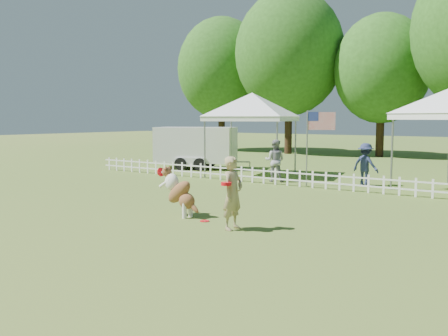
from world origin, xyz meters
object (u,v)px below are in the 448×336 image
(handler, at_px, (233,193))
(spectator_a, at_px, (275,161))
(dog, at_px, (180,192))
(canopy_tent_left, at_px, (252,135))
(flag_pole, at_px, (307,148))
(spectator_b, at_px, (366,165))
(cargo_trailer, at_px, (196,147))
(frisbee_on_turf, at_px, (205,221))

(handler, bearing_deg, spectator_a, 23.15)
(handler, xyz_separation_m, dog, (-1.90, 0.44, -0.19))
(canopy_tent_left, relative_size, flag_pole, 1.26)
(dog, relative_size, spectator_b, 0.79)
(cargo_trailer, bearing_deg, spectator_a, -43.19)
(handler, height_order, flag_pole, flag_pole)
(dog, bearing_deg, handler, -9.27)
(cargo_trailer, xyz_separation_m, flag_pole, (7.17, -2.56, 0.34))
(flag_pole, height_order, spectator_a, flag_pole)
(canopy_tent_left, bearing_deg, handler, -73.96)
(spectator_a, height_order, spectator_b, spectator_a)
(frisbee_on_turf, bearing_deg, canopy_tent_left, 115.73)
(cargo_trailer, bearing_deg, frisbee_on_turf, -72.48)
(handler, relative_size, cargo_trailer, 0.35)
(cargo_trailer, xyz_separation_m, spectator_a, (5.63, -2.17, -0.21))
(canopy_tent_left, xyz_separation_m, flag_pole, (3.43, -1.71, -0.36))
(handler, distance_m, cargo_trailer, 13.44)
(cargo_trailer, relative_size, spectator_b, 3.02)
(dog, height_order, canopy_tent_left, canopy_tent_left)
(dog, bearing_deg, cargo_trailer, 130.43)
(frisbee_on_turf, xyz_separation_m, cargo_trailer, (-7.98, 9.65, 1.02))
(canopy_tent_left, bearing_deg, frisbee_on_turf, -78.27)
(dog, xyz_separation_m, spectator_b, (1.78, 8.23, 0.16))
(flag_pole, distance_m, spectator_a, 1.68)
(frisbee_on_turf, distance_m, spectator_a, 7.87)
(spectator_b, bearing_deg, handler, 103.33)
(dog, relative_size, flag_pole, 0.45)
(handler, height_order, spectator_a, spectator_a)
(handler, bearing_deg, flag_pole, 13.68)
(canopy_tent_left, bearing_deg, flag_pole, -40.56)
(dog, bearing_deg, canopy_tent_left, 114.89)
(spectator_a, bearing_deg, flag_pole, 146.90)
(flag_pole, relative_size, spectator_b, 1.76)
(handler, relative_size, flag_pole, 0.59)
(flag_pole, bearing_deg, handler, -99.24)
(canopy_tent_left, bearing_deg, dog, -82.78)
(frisbee_on_turf, relative_size, spectator_a, 0.14)
(handler, bearing_deg, cargo_trailer, 41.83)
(flag_pole, bearing_deg, spectator_a, 142.62)
(frisbee_on_turf, distance_m, canopy_tent_left, 9.92)
(dog, distance_m, spectator_a, 7.50)
(spectator_b, bearing_deg, dog, 90.33)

